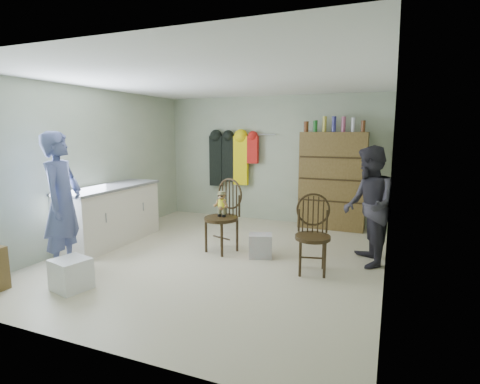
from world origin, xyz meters
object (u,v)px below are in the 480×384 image
at_px(counter, 111,214).
at_px(dresser, 332,180).
at_px(chair_far, 313,231).
at_px(chair_front, 224,211).

height_order(counter, dresser, dresser).
bearing_deg(counter, chair_far, -0.50).
distance_m(counter, dresser, 3.96).
bearing_deg(chair_front, dresser, 75.10).
bearing_deg(chair_far, counter, 166.89).
relative_size(counter, dresser, 0.89).
xyz_separation_m(counter, chair_far, (3.31, -0.03, 0.08)).
relative_size(chair_front, dresser, 0.53).
distance_m(chair_front, dresser, 2.40).
bearing_deg(chair_far, dresser, 80.10).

